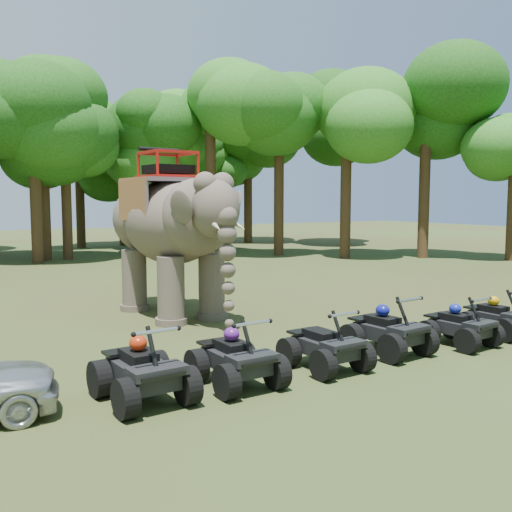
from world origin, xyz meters
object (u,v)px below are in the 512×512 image
object	(u,v)px
atv_5	(498,312)
elephant	(171,232)
atv_1	(236,350)
atv_3	(388,324)
atv_2	(325,338)
atv_0	(142,362)
atv_4	(460,320)

from	to	relation	value
atv_5	elephant	bearing A→B (deg)	129.30
atv_1	atv_3	xyz separation A→B (m)	(3.77, 0.18, 0.01)
atv_2	atv_3	world-z (taller)	atv_3
atv_1	atv_5	bearing A→B (deg)	-1.69
atv_2	atv_3	distance (m)	1.84
atv_2	elephant	bearing A→B (deg)	91.96
atv_2	atv_5	distance (m)	5.27
atv_5	atv_0	bearing A→B (deg)	176.73
atv_0	atv_4	bearing A→B (deg)	-5.68
atv_3	atv_4	bearing A→B (deg)	-15.29
atv_1	atv_0	bearing A→B (deg)	175.10
atv_2	atv_5	bearing A→B (deg)	-1.90
elephant	atv_1	size ratio (longest dim) A/B	3.32
atv_1	atv_4	world-z (taller)	atv_1
atv_1	atv_2	size ratio (longest dim) A/B	1.04
atv_2	atv_5	world-z (taller)	atv_2
atv_0	atv_3	size ratio (longest dim) A/B	1.02
atv_1	atv_2	xyz separation A→B (m)	(1.94, -0.03, -0.02)
atv_1	atv_5	world-z (taller)	atv_1
atv_1	atv_2	world-z (taller)	atv_1
atv_5	atv_4	bearing A→B (deg)	-176.30
atv_5	atv_3	bearing A→B (deg)	174.65
atv_3	atv_4	distance (m)	1.89
atv_0	atv_2	bearing A→B (deg)	-5.67
atv_0	atv_2	world-z (taller)	atv_0
atv_3	atv_4	size ratio (longest dim) A/B	1.11
elephant	atv_4	distance (m)	7.98
atv_0	atv_2	xyz separation A→B (m)	(3.61, -0.12, -0.05)
atv_0	atv_5	size ratio (longest dim) A/B	1.12
atv_0	atv_1	distance (m)	1.68
atv_1	elephant	bearing A→B (deg)	75.48
atv_2	atv_0	bearing A→B (deg)	175.56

